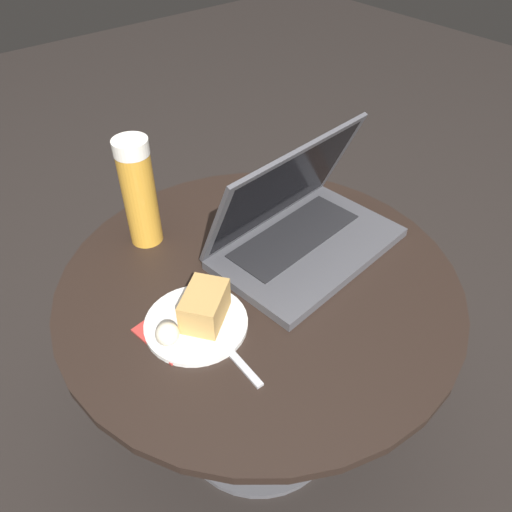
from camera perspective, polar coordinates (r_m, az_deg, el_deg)
ground_plane at (r=1.30m, az=0.29°, el=-18.21°), size 6.00×6.00×0.00m
table at (r=1.00m, az=0.37°, el=-7.52°), size 0.74×0.74×0.48m
napkin at (r=0.85m, az=-8.05°, el=-7.42°), size 0.16×0.12×0.00m
laptop at (r=0.96m, az=4.95°, el=3.33°), size 0.38×0.26×0.22m
beer_glass at (r=0.96m, az=-13.22°, el=7.06°), size 0.06×0.06×0.22m
snack_plate at (r=0.83m, az=-6.65°, el=-6.80°), size 0.17×0.17×0.07m
fork at (r=0.82m, az=-4.19°, el=-9.53°), size 0.03×0.19×0.01m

